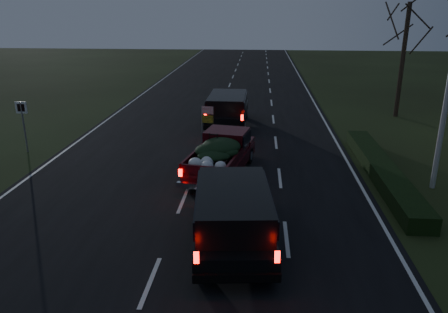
# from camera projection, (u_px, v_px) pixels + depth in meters

# --- Properties ---
(ground) EXTENTS (120.00, 120.00, 0.00)m
(ground) POSITION_uv_depth(u_px,v_px,m) (183.00, 201.00, 15.88)
(ground) COLOR black
(ground) RESTS_ON ground
(road_asphalt) EXTENTS (14.00, 120.00, 0.02)m
(road_asphalt) POSITION_uv_depth(u_px,v_px,m) (183.00, 200.00, 15.88)
(road_asphalt) COLOR black
(road_asphalt) RESTS_ON ground
(hedge_row) EXTENTS (1.00, 10.00, 0.60)m
(hedge_row) POSITION_uv_depth(u_px,v_px,m) (382.00, 170.00, 18.03)
(hedge_row) COLOR black
(hedge_row) RESTS_ON ground
(route_sign) EXTENTS (0.55, 0.08, 2.50)m
(route_sign) POSITION_uv_depth(u_px,v_px,m) (23.00, 119.00, 20.71)
(route_sign) COLOR gray
(route_sign) RESTS_ON ground
(bare_tree_far) EXTENTS (3.60, 3.60, 7.00)m
(bare_tree_far) POSITION_uv_depth(u_px,v_px,m) (406.00, 32.00, 26.52)
(bare_tree_far) COLOR black
(bare_tree_far) RESTS_ON ground
(pickup_truck) EXTENTS (2.75, 5.13, 2.55)m
(pickup_truck) POSITION_uv_depth(u_px,v_px,m) (221.00, 152.00, 18.17)
(pickup_truck) COLOR #40080F
(pickup_truck) RESTS_ON ground
(lead_suv) EXTENTS (2.26, 5.31, 1.52)m
(lead_suv) POSITION_uv_depth(u_px,v_px,m) (227.00, 106.00, 25.66)
(lead_suv) COLOR black
(lead_suv) RESTS_ON ground
(rear_suv) EXTENTS (2.72, 5.31, 1.47)m
(rear_suv) POSITION_uv_depth(u_px,v_px,m) (233.00, 211.00, 12.57)
(rear_suv) COLOR black
(rear_suv) RESTS_ON ground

